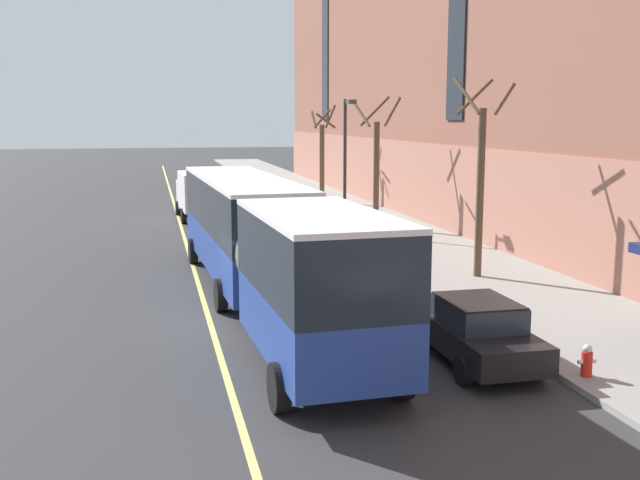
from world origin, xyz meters
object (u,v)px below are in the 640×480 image
object	(u,v)px
street_tree_far_uptown	(376,163)
street_lamp	(346,151)
parked_car_silver_0	(346,247)
city_bus	(261,238)
box_truck	(200,192)
parked_car_silver_2	(271,198)
parked_car_silver_1	(291,211)
fire_hydrant	(587,361)
parked_car_black_4	(474,330)
street_tree_mid_block	(480,179)
street_tree_far_downtown	(322,154)

from	to	relation	value
street_tree_far_uptown	street_lamp	distance (m)	2.77
street_lamp	parked_car_silver_0	bearing A→B (deg)	-104.60
city_bus	box_truck	size ratio (longest dim) A/B	2.97
parked_car_silver_0	parked_car_silver_2	size ratio (longest dim) A/B	1.00
city_bus	parked_car_silver_1	size ratio (longest dim) A/B	4.36
parked_car_silver_1	fire_hydrant	distance (m)	25.53
parked_car_silver_1	street_lamp	xyz separation A→B (m)	(1.86, -4.49, 3.36)
parked_car_silver_1	box_truck	xyz separation A→B (m)	(-4.67, 3.22, 0.80)
box_truck	parked_car_silver_0	bearing A→B (deg)	-72.75
parked_car_silver_2	street_tree_far_uptown	world-z (taller)	street_tree_far_uptown
city_bus	fire_hydrant	bearing A→B (deg)	-53.96
parked_car_silver_2	fire_hydrant	world-z (taller)	parked_car_silver_2
parked_car_silver_1	street_tree_far_uptown	distance (m)	5.47
parked_car_black_4	street_tree_mid_block	distance (m)	9.74
street_tree_far_uptown	box_truck	bearing A→B (deg)	145.10
parked_car_silver_0	parked_car_silver_2	xyz separation A→B (m)	(0.01, 18.66, -0.00)
street_tree_far_downtown	street_tree_mid_block	bearing A→B (deg)	-90.05
street_tree_mid_block	street_tree_far_downtown	size ratio (longest dim) A/B	1.08
parked_car_black_4	street_lamp	xyz separation A→B (m)	(1.90, 19.10, 3.36)
parked_car_black_4	street_tree_mid_block	size ratio (longest dim) A/B	0.68
city_bus	street_tree_far_downtown	bearing A→B (deg)	73.28
parked_car_silver_0	box_truck	world-z (taller)	box_truck
parked_car_silver_0	parked_car_silver_2	bearing A→B (deg)	89.96
city_bus	parked_car_silver_2	bearing A→B (deg)	80.29
street_lamp	parked_car_black_4	bearing A→B (deg)	-95.68
box_truck	street_tree_far_uptown	world-z (taller)	street_tree_far_uptown
city_bus	street_tree_mid_block	distance (m)	8.48
parked_car_silver_1	box_truck	distance (m)	5.73
street_tree_far_downtown	street_lamp	bearing A→B (deg)	-98.33
street_tree_far_downtown	parked_car_silver_1	bearing A→B (deg)	-112.23
city_bus	parked_car_black_4	distance (m)	7.63
parked_car_black_4	street_lamp	world-z (taller)	street_lamp
parked_car_black_4	box_truck	distance (m)	27.23
parked_car_silver_1	street_lamp	distance (m)	5.91
city_bus	parked_car_silver_0	xyz separation A→B (m)	(4.14, 5.60, -1.37)
box_truck	street_tree_mid_block	xyz separation A→B (m)	(8.57, -18.38, 2.05)
fire_hydrant	box_truck	bearing A→B (deg)	102.63
street_tree_mid_block	fire_hydrant	world-z (taller)	street_tree_mid_block
street_tree_far_uptown	street_tree_mid_block	bearing A→B (deg)	-90.02
parked_car_silver_1	street_tree_far_uptown	bearing A→B (deg)	-35.20
street_tree_mid_block	street_tree_far_uptown	distance (m)	12.40
street_tree_far_uptown	street_tree_far_downtown	bearing A→B (deg)	89.92
fire_hydrant	street_lamp	bearing A→B (deg)	89.73
parked_car_silver_1	street_lamp	world-z (taller)	street_lamp
parked_car_silver_0	parked_car_silver_1	xyz separation A→B (m)	(0.03, 11.73, -0.00)
city_bus	street_tree_far_downtown	xyz separation A→B (m)	(8.08, 26.92, 1.19)
street_tree_mid_block	street_tree_far_uptown	size ratio (longest dim) A/B	1.04
parked_car_silver_0	street_tree_far_uptown	distance (m)	10.15
parked_car_silver_2	box_truck	bearing A→B (deg)	-141.45
fire_hydrant	parked_car_silver_2	bearing A→B (deg)	93.13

